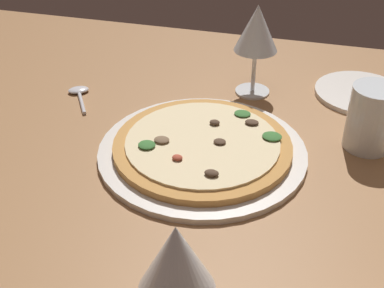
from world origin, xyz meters
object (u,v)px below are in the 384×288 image
object	(u,v)px
pizza_main	(202,148)
wine_glass_near	(257,31)
water_glass	(371,122)
side_plate	(361,93)
spoon	(79,93)
wine_glass_far	(176,263)

from	to	relation	value
pizza_main	wine_glass_near	size ratio (longest dim) A/B	1.92
pizza_main	water_glass	bearing A→B (deg)	-159.53
wine_glass_near	side_plate	distance (cm)	24.13
wine_glass_near	spoon	distance (cm)	35.65
pizza_main	water_glass	xyz separation A→B (cm)	(-25.37, -9.47, 3.42)
wine_glass_far	spoon	world-z (taller)	wine_glass_far
water_glass	spoon	distance (cm)	53.48
pizza_main	side_plate	xyz separation A→B (cm)	(-24.56, -27.37, -0.73)
side_plate	wine_glass_near	bearing A→B (deg)	12.18
wine_glass_near	pizza_main	bearing A→B (deg)	79.83
pizza_main	side_plate	bearing A→B (deg)	-131.90
spoon	side_plate	bearing A→B (deg)	-164.41
wine_glass_far	wine_glass_near	xyz separation A→B (cm)	(1.68, -55.83, 1.90)
spoon	wine_glass_far	bearing A→B (deg)	126.40
water_glass	spoon	size ratio (longest dim) A/B	1.06
wine_glass_near	side_plate	size ratio (longest dim) A/B	0.99
wine_glass_far	side_plate	bearing A→B (deg)	-107.29
wine_glass_near	side_plate	bearing A→B (deg)	-167.82
spoon	wine_glass_near	bearing A→B (deg)	-162.29
wine_glass_far	side_plate	world-z (taller)	wine_glass_far
wine_glass_far	side_plate	distance (cm)	63.91
wine_glass_near	side_plate	world-z (taller)	wine_glass_near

